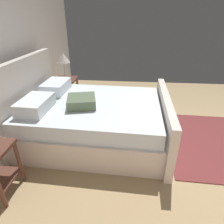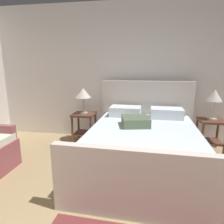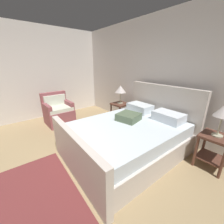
% 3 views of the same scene
% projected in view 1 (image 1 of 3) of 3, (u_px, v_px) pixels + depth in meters
% --- Properties ---
extents(ground_plane, '(6.14, 6.36, 0.02)m').
position_uv_depth(ground_plane, '(216.00, 147.00, 3.00)').
color(ground_plane, '#A1875F').
extents(bed, '(1.86, 2.31, 1.26)m').
position_uv_depth(bed, '(91.00, 118.00, 3.09)').
color(bed, beige).
rests_on(bed, ground).
extents(nightstand_right, '(0.44, 0.44, 0.60)m').
position_uv_depth(nightstand_right, '(66.00, 87.00, 4.20)').
color(nightstand_right, brown).
rests_on(nightstand_right, ground).
extents(table_lamp_right, '(0.26, 0.26, 0.53)m').
position_uv_depth(table_lamp_right, '(63.00, 59.00, 3.92)').
color(table_lamp_right, '#B7B293').
rests_on(table_lamp_right, nightstand_right).
extents(area_rug, '(1.82, 1.32, 0.01)m').
position_uv_depth(area_rug, '(207.00, 142.00, 3.10)').
color(area_rug, brown).
rests_on(area_rug, ground).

